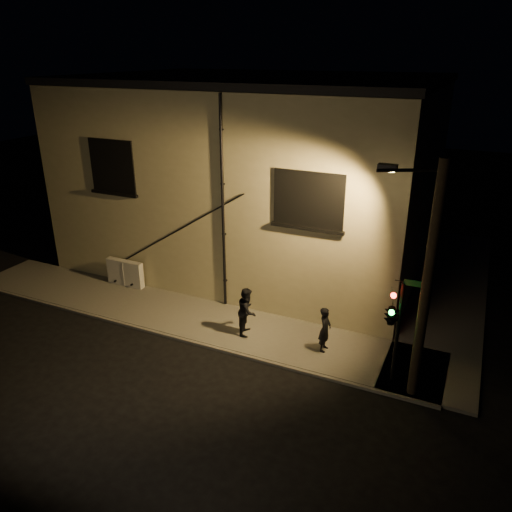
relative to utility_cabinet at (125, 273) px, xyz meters
The scene contains 8 objects.
ground 7.25m from the utility_cabinet, 21.97° to the right, with size 90.00×90.00×0.00m, color black.
sidewalk 8.12m from the utility_cabinet, 12.04° to the left, with size 21.00×16.00×0.12m.
building 8.18m from the utility_cabinet, 59.59° to the left, with size 16.20×12.23×8.80m.
utility_cabinet is the anchor object (origin of this frame).
pedestrian_a 9.71m from the utility_cabinet, ahead, with size 0.60×0.39×1.64m, color black.
pedestrian_b 6.84m from the utility_cabinet, 11.95° to the right, with size 0.88×0.69×1.82m, color black.
traffic_signal 12.23m from the utility_cabinet, 10.26° to the right, with size 1.36×2.08×3.53m.
streetlamp_pole 13.30m from the utility_cabinet, 10.63° to the right, with size 2.03×1.39×7.33m.
Camera 1 is at (7.02, -13.16, 9.82)m, focal length 35.00 mm.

